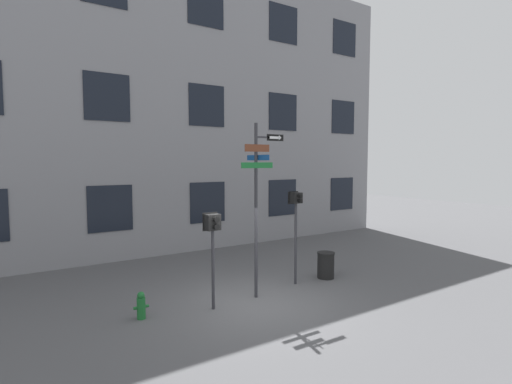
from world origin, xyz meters
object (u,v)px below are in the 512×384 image
Objects in this scene: pedestrian_signal_left at (213,233)px; trash_bin at (326,265)px; pedestrian_signal_right at (296,213)px; fire_hydrant at (141,306)px; street_sign_pole at (258,194)px.

pedestrian_signal_left reaches higher than trash_bin.
pedestrian_signal_right is (3.08, 0.47, 0.23)m from pedestrian_signal_left.
fire_hydrant is at bearing -179.11° from pedestrian_signal_right.
trash_bin is at bearing 5.43° from street_sign_pole.
pedestrian_signal_left is 0.87× the size of pedestrian_signal_right.
pedestrian_signal_right is at bearing 8.70° from pedestrian_signal_left.
pedestrian_signal_right is at bearing 11.65° from street_sign_pole.
street_sign_pole is 1.94× the size of pedestrian_signal_left.
pedestrian_signal_left is at bearing -171.30° from pedestrian_signal_right.
street_sign_pole is 1.77m from pedestrian_signal_right.
pedestrian_signal_left reaches higher than fire_hydrant.
street_sign_pole reaches higher than trash_bin.
pedestrian_signal_left is 3.73× the size of fire_hydrant.
pedestrian_signal_right reaches higher than fire_hydrant.
street_sign_pole is at bearing 5.42° from pedestrian_signal_left.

